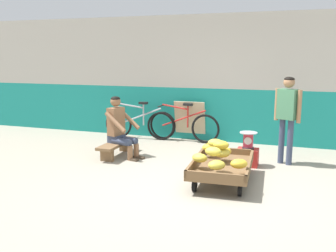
{
  "coord_description": "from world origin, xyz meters",
  "views": [
    {
      "loc": [
        1.23,
        -4.97,
        1.88
      ],
      "look_at": [
        -0.73,
        0.71,
        0.75
      ],
      "focal_mm": 40.0,
      "sensor_mm": 36.0,
      "label": 1
    }
  ],
  "objects_px": {
    "low_bench": "(117,146)",
    "shopping_bag": "(243,164)",
    "banana_cart": "(222,167)",
    "weighing_scale": "(248,140)",
    "bicycle_far_left": "(183,126)",
    "vendor_seated": "(120,127)",
    "bicycle_near_left": "(139,124)",
    "sign_board": "(190,121)",
    "plastic_crate": "(248,157)",
    "customer_adult": "(288,110)"
  },
  "relations": [
    {
      "from": "low_bench",
      "to": "shopping_bag",
      "type": "height_order",
      "value": "low_bench"
    },
    {
      "from": "banana_cart",
      "to": "low_bench",
      "type": "bearing_deg",
      "value": 158.98
    },
    {
      "from": "low_bench",
      "to": "weighing_scale",
      "type": "height_order",
      "value": "weighing_scale"
    },
    {
      "from": "shopping_bag",
      "to": "low_bench",
      "type": "bearing_deg",
      "value": 176.2
    },
    {
      "from": "shopping_bag",
      "to": "bicycle_far_left",
      "type": "bearing_deg",
      "value": 131.36
    },
    {
      "from": "banana_cart",
      "to": "vendor_seated",
      "type": "bearing_deg",
      "value": 158.72
    },
    {
      "from": "banana_cart",
      "to": "weighing_scale",
      "type": "relative_size",
      "value": 4.95
    },
    {
      "from": "banana_cart",
      "to": "bicycle_near_left",
      "type": "xyz_separation_m",
      "value": [
        -2.38,
        2.37,
        0.11
      ]
    },
    {
      "from": "sign_board",
      "to": "plastic_crate",
      "type": "bearing_deg",
      "value": -47.59
    },
    {
      "from": "bicycle_near_left",
      "to": "bicycle_far_left",
      "type": "relative_size",
      "value": 1.0
    },
    {
      "from": "plastic_crate",
      "to": "bicycle_near_left",
      "type": "bearing_deg",
      "value": 152.39
    },
    {
      "from": "bicycle_far_left",
      "to": "weighing_scale",
      "type": "bearing_deg",
      "value": -42.4
    },
    {
      "from": "plastic_crate",
      "to": "bicycle_far_left",
      "type": "xyz_separation_m",
      "value": [
        -1.6,
        1.46,
        0.2
      ]
    },
    {
      "from": "customer_adult",
      "to": "weighing_scale",
      "type": "bearing_deg",
      "value": -151.34
    },
    {
      "from": "weighing_scale",
      "to": "sign_board",
      "type": "distance_m",
      "value": 2.23
    },
    {
      "from": "bicycle_near_left",
      "to": "weighing_scale",
      "type": "bearing_deg",
      "value": -27.63
    },
    {
      "from": "vendor_seated",
      "to": "customer_adult",
      "type": "bearing_deg",
      "value": 9.82
    },
    {
      "from": "weighing_scale",
      "to": "bicycle_near_left",
      "type": "xyz_separation_m",
      "value": [
        -2.63,
        1.38,
        -0.1
      ]
    },
    {
      "from": "bicycle_near_left",
      "to": "sign_board",
      "type": "distance_m",
      "value": 1.16
    },
    {
      "from": "customer_adult",
      "to": "shopping_bag",
      "type": "bearing_deg",
      "value": -134.58
    },
    {
      "from": "low_bench",
      "to": "bicycle_far_left",
      "type": "xyz_separation_m",
      "value": [
        0.83,
        1.62,
        0.15
      ]
    },
    {
      "from": "bicycle_near_left",
      "to": "sign_board",
      "type": "xyz_separation_m",
      "value": [
        1.13,
        0.27,
        0.09
      ]
    },
    {
      "from": "low_bench",
      "to": "banana_cart",
      "type": "bearing_deg",
      "value": -21.02
    },
    {
      "from": "sign_board",
      "to": "customer_adult",
      "type": "bearing_deg",
      "value": -31.92
    },
    {
      "from": "banana_cart",
      "to": "shopping_bag",
      "type": "distance_m",
      "value": 0.72
    },
    {
      "from": "banana_cart",
      "to": "vendor_seated",
      "type": "xyz_separation_m",
      "value": [
        -2.1,
        0.82,
        0.33
      ]
    },
    {
      "from": "weighing_scale",
      "to": "customer_adult",
      "type": "height_order",
      "value": "customer_adult"
    },
    {
      "from": "bicycle_near_left",
      "to": "customer_adult",
      "type": "distance_m",
      "value": 3.45
    },
    {
      "from": "bicycle_near_left",
      "to": "customer_adult",
      "type": "xyz_separation_m",
      "value": [
        3.24,
        -1.04,
        0.6
      ]
    },
    {
      "from": "bicycle_far_left",
      "to": "sign_board",
      "type": "bearing_deg",
      "value": 61.75
    },
    {
      "from": "low_bench",
      "to": "sign_board",
      "type": "height_order",
      "value": "sign_board"
    },
    {
      "from": "vendor_seated",
      "to": "plastic_crate",
      "type": "bearing_deg",
      "value": 4.41
    },
    {
      "from": "bicycle_far_left",
      "to": "low_bench",
      "type": "bearing_deg",
      "value": -117.21
    },
    {
      "from": "bicycle_near_left",
      "to": "bicycle_far_left",
      "type": "height_order",
      "value": "same"
    },
    {
      "from": "low_bench",
      "to": "plastic_crate",
      "type": "bearing_deg",
      "value": 3.75
    },
    {
      "from": "vendor_seated",
      "to": "shopping_bag",
      "type": "relative_size",
      "value": 4.75
    },
    {
      "from": "low_bench",
      "to": "weighing_scale",
      "type": "xyz_separation_m",
      "value": [
        2.44,
        0.16,
        0.25
      ]
    },
    {
      "from": "bicycle_far_left",
      "to": "customer_adult",
      "type": "bearing_deg",
      "value": -27.12
    },
    {
      "from": "low_bench",
      "to": "bicycle_near_left",
      "type": "xyz_separation_m",
      "value": [
        -0.19,
        1.54,
        0.15
      ]
    },
    {
      "from": "vendor_seated",
      "to": "customer_adult",
      "type": "height_order",
      "value": "customer_adult"
    },
    {
      "from": "banana_cart",
      "to": "weighing_scale",
      "type": "height_order",
      "value": "weighing_scale"
    },
    {
      "from": "bicycle_far_left",
      "to": "shopping_bag",
      "type": "relative_size",
      "value": 6.91
    },
    {
      "from": "banana_cart",
      "to": "vendor_seated",
      "type": "relative_size",
      "value": 1.3
    },
    {
      "from": "plastic_crate",
      "to": "customer_adult",
      "type": "xyz_separation_m",
      "value": [
        0.61,
        0.33,
        0.8
      ]
    },
    {
      "from": "vendor_seated",
      "to": "banana_cart",
      "type": "bearing_deg",
      "value": -21.28
    },
    {
      "from": "vendor_seated",
      "to": "bicycle_near_left",
      "type": "distance_m",
      "value": 1.6
    },
    {
      "from": "shopping_bag",
      "to": "plastic_crate",
      "type": "bearing_deg",
      "value": 84.0
    },
    {
      "from": "sign_board",
      "to": "customer_adult",
      "type": "relative_size",
      "value": 0.58
    },
    {
      "from": "sign_board",
      "to": "weighing_scale",
      "type": "bearing_deg",
      "value": -47.61
    },
    {
      "from": "vendor_seated",
      "to": "shopping_bag",
      "type": "height_order",
      "value": "vendor_seated"
    }
  ]
}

